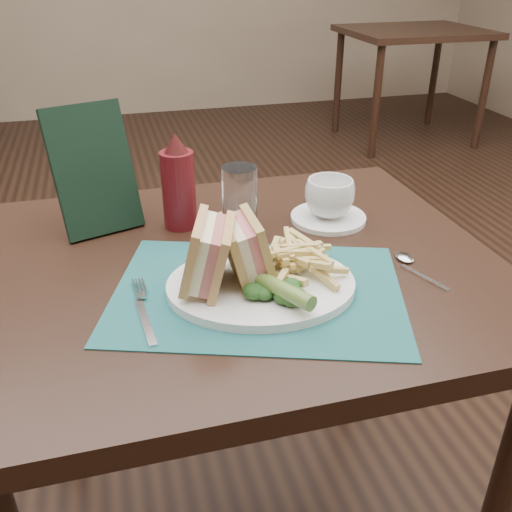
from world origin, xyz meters
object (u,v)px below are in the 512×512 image
Objects in this scene: saucer at (328,218)px; check_presenter at (93,170)px; sandwich_half_b at (233,250)px; ketchup_bottle at (178,181)px; table_bg_right at (408,86)px; coffee_cup at (329,198)px; table_main at (242,418)px; drinking_glass at (240,200)px; plate at (261,285)px; sandwich_half_a at (194,253)px; placemat at (258,292)px.

check_presenter is at bearing 168.93° from saucer.
ketchup_bottle is at bearing 100.38° from sandwich_half_b.
coffee_cup reaches higher than table_bg_right.
coffee_cup is 0.40× the size of check_presenter.
sandwich_half_b is at bearing -123.69° from table_bg_right.
table_main is at bearing -59.08° from check_presenter.
table_bg_right is at bearing 56.33° from sandwich_half_b.
table_main is 3.72× the size of check_presenter.
table_main is 6.92× the size of drinking_glass.
plate is 0.40m from check_presenter.
drinking_glass is (-0.18, -0.00, 0.06)m from saucer.
sandwich_half_a is (-0.10, 0.01, 0.06)m from plate.
check_presenter is (-0.44, 0.09, 0.11)m from saucer.
table_main is 0.45m from saucer.
sandwich_half_a is (-0.10, 0.02, 0.07)m from placemat.
saucer is (0.24, 0.20, -0.07)m from sandwich_half_b.
table_main is 0.50m from ketchup_bottle.
sandwich_half_a is 0.24m from drinking_glass.
drinking_glass is at bearing 94.34° from plate.
saucer is (0.21, 0.22, 0.00)m from placemat.
ketchup_bottle is (-0.11, 0.06, 0.03)m from drinking_glass.
coffee_cup is at bearing -29.06° from check_presenter.
sandwich_half_b reaches higher than plate.
sandwich_half_a is at bearing -120.86° from drinking_glass.
table_main is 1.98× the size of placemat.
sandwich_half_a reaches higher than table_main.
check_presenter is at bearing 126.76° from placemat.
sandwich_half_b is 0.26m from ketchup_bottle.
table_bg_right is 3.29m from ketchup_bottle.
check_presenter reaches higher than plate.
sandwich_half_b is at bearing -109.22° from table_main.
check_presenter is at bearing 167.23° from ketchup_bottle.
placemat is 0.23m from drinking_glass.
drinking_glass reaches higher than sandwich_half_b.
table_main is 4.84× the size of ketchup_bottle.
ketchup_bottle is at bearing 103.48° from sandwich_half_a.
sandwich_half_a reaches higher than saucer.
plate is at bearing 9.09° from sandwich_half_a.
plate reaches higher than placemat.
sandwich_half_a is at bearing -124.49° from table_bg_right.
placemat is 3.03× the size of saucer.
ketchup_bottle reaches higher than sandwich_half_a.
coffee_cup is at bearing 28.27° from table_main.
sandwich_half_b is at bearing -140.11° from saucer.
sandwich_half_b is at bearing 20.81° from sandwich_half_a.
coffee_cup is (-1.66, -2.65, 0.42)m from table_bg_right.
placemat is 4.29× the size of sandwich_half_b.
table_bg_right is 6.92× the size of drinking_glass.
table_main is 0.46m from sandwich_half_b.
placemat is at bearing -135.80° from plate.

